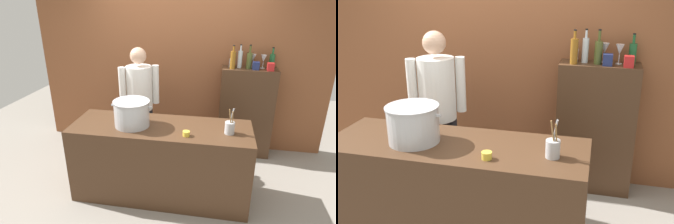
{
  "view_description": "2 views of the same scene",
  "coord_description": "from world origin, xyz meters",
  "views": [
    {
      "loc": [
        0.59,
        -2.82,
        2.23
      ],
      "look_at": [
        0.02,
        0.33,
        0.94
      ],
      "focal_mm": 30.27,
      "sensor_mm": 36.0,
      "label": 1
    },
    {
      "loc": [
        1.02,
        -2.49,
        2.09
      ],
      "look_at": [
        0.29,
        0.43,
        1.03
      ],
      "focal_mm": 40.77,
      "sensor_mm": 36.0,
      "label": 2
    }
  ],
  "objects": [
    {
      "name": "chef",
      "position": [
        -0.42,
        0.64,
        0.96
      ],
      "size": [
        0.49,
        0.41,
        1.66
      ],
      "rotation": [
        0.0,
        0.0,
        3.58
      ],
      "color": "black",
      "rests_on": "ground_plane"
    },
    {
      "name": "bar_cabinet",
      "position": [
        1.03,
        1.19,
        0.66
      ],
      "size": [
        0.76,
        0.32,
        1.33
      ],
      "primitive_type": "cube",
      "color": "#472D1C",
      "rests_on": "ground_plane"
    },
    {
      "name": "wine_glass_wide",
      "position": [
        1.2,
        1.21,
        1.46
      ],
      "size": [
        0.08,
        0.08,
        0.19
      ],
      "color": "silver",
      "rests_on": "bar_cabinet"
    },
    {
      "name": "wine_bottle_green",
      "position": [
        1.32,
        1.26,
        1.43
      ],
      "size": [
        0.07,
        0.07,
        0.28
      ],
      "color": "#1E592D",
      "rests_on": "bar_cabinet"
    },
    {
      "name": "brick_back_panel",
      "position": [
        0.0,
        1.4,
        1.5
      ],
      "size": [
        4.4,
        0.1,
        3.0
      ],
      "primitive_type": "cube",
      "color": "brown",
      "rests_on": "ground_plane"
    },
    {
      "name": "ground_plane",
      "position": [
        0.0,
        0.0,
        0.0
      ],
      "size": [
        8.0,
        8.0,
        0.0
      ],
      "primitive_type": "plane",
      "color": "gray"
    },
    {
      "name": "spice_tin_silver",
      "position": [
        0.78,
        1.24,
        1.38
      ],
      "size": [
        0.08,
        0.08,
        0.11
      ],
      "primitive_type": "cube",
      "color": "#B2B2B7",
      "rests_on": "bar_cabinet"
    },
    {
      "name": "wine_glass_short",
      "position": [
        1.06,
        1.25,
        1.46
      ],
      "size": [
        0.08,
        0.08,
        0.19
      ],
      "color": "silver",
      "rests_on": "bar_cabinet"
    },
    {
      "name": "utensil_crock",
      "position": [
        0.75,
        -0.06,
        0.97
      ],
      "size": [
        0.1,
        0.1,
        0.29
      ],
      "color": "#B7BABF",
      "rests_on": "prep_counter"
    },
    {
      "name": "butter_jar",
      "position": [
        0.31,
        -0.19,
        0.93
      ],
      "size": [
        0.07,
        0.07,
        0.05
      ],
      "primitive_type": "cylinder",
      "color": "yellow",
      "rests_on": "prep_counter"
    },
    {
      "name": "stockpot_large",
      "position": [
        -0.32,
        -0.04,
        1.05
      ],
      "size": [
        0.46,
        0.41,
        0.29
      ],
      "color": "#B7BABF",
      "rests_on": "prep_counter"
    },
    {
      "name": "wine_bottle_olive",
      "position": [
        1.0,
        1.16,
        1.45
      ],
      "size": [
        0.07,
        0.07,
        0.32
      ],
      "color": "#475123",
      "rests_on": "bar_cabinet"
    },
    {
      "name": "wine_bottle_amber",
      "position": [
        0.78,
        1.11,
        1.45
      ],
      "size": [
        0.07,
        0.07,
        0.32
      ],
      "color": "#8C5919",
      "rests_on": "bar_cabinet"
    },
    {
      "name": "wine_bottle_clear",
      "position": [
        0.88,
        1.2,
        1.45
      ],
      "size": [
        0.06,
        0.06,
        0.32
      ],
      "color": "silver",
      "rests_on": "bar_cabinet"
    },
    {
      "name": "spice_tin_red",
      "position": [
        1.28,
        1.08,
        1.38
      ],
      "size": [
        0.09,
        0.09,
        0.11
      ],
      "primitive_type": "cube",
      "color": "red",
      "rests_on": "bar_cabinet"
    },
    {
      "name": "prep_counter",
      "position": [
        0.0,
        0.0,
        0.45
      ],
      "size": [
        2.02,
        0.7,
        0.9
      ],
      "primitive_type": "cube",
      "color": "#472D1C",
      "rests_on": "ground_plane"
    },
    {
      "name": "spice_tin_navy",
      "position": [
        1.09,
        1.11,
        1.38
      ],
      "size": [
        0.09,
        0.09,
        0.11
      ],
      "primitive_type": "cube",
      "color": "navy",
      "rests_on": "bar_cabinet"
    }
  ]
}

